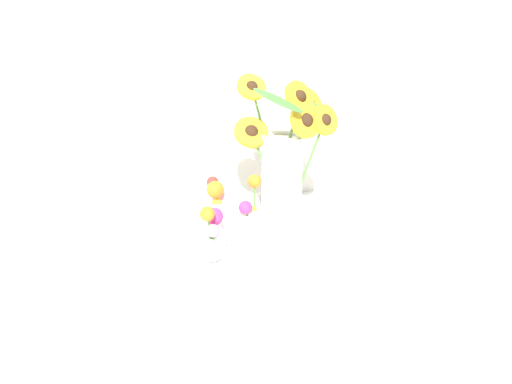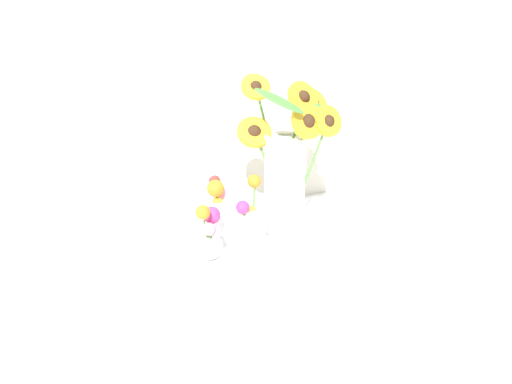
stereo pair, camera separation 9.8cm
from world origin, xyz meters
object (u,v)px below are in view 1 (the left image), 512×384
(vase_small_center, at_px, (253,227))
(mason_jar_sunflowers, at_px, (284,167))
(serving_tray, at_px, (256,247))
(vase_bulb_right, at_px, (212,239))
(vase_small_back, at_px, (221,214))

(vase_small_center, bearing_deg, mason_jar_sunflowers, 27.31)
(mason_jar_sunflowers, xyz_separation_m, vase_small_center, (-0.14, -0.07, -0.11))
(serving_tray, bearing_deg, vase_bulb_right, -169.31)
(serving_tray, relative_size, vase_small_center, 2.56)
(mason_jar_sunflowers, bearing_deg, vase_small_back, 169.25)
(mason_jar_sunflowers, bearing_deg, vase_bulb_right, -166.10)
(mason_jar_sunflowers, height_order, vase_bulb_right, mason_jar_sunflowers)
(vase_small_back, bearing_deg, serving_tray, -47.47)
(serving_tray, distance_m, mason_jar_sunflowers, 0.22)
(vase_small_center, relative_size, vase_small_back, 1.11)
(vase_small_center, relative_size, vase_bulb_right, 1.23)
(vase_small_center, distance_m, vase_bulb_right, 0.11)
(vase_small_center, xyz_separation_m, vase_small_back, (-0.03, 0.11, 0.01))
(mason_jar_sunflowers, height_order, vase_small_back, mason_jar_sunflowers)
(serving_tray, height_order, vase_bulb_right, vase_bulb_right)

